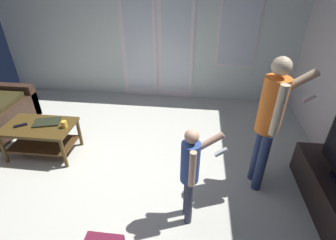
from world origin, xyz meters
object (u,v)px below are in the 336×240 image
object	(u,v)px
cup_near_edge	(64,124)
coffee_table	(41,133)
tv_remote_black	(21,125)
laptop_closed	(47,122)
tv_stand	(334,200)
person_child	(191,169)
person_adult	(271,116)

from	to	relation	value
cup_near_edge	coffee_table	bearing A→B (deg)	179.08
cup_near_edge	tv_remote_black	world-z (taller)	cup_near_edge
laptop_closed	tv_remote_black	size ratio (longest dim) A/B	2.08
coffee_table	tv_stand	size ratio (longest dim) A/B	0.63
tv_stand	cup_near_edge	size ratio (longest dim) A/B	15.24
coffee_table	person_child	bearing A→B (deg)	-21.98
coffee_table	laptop_closed	size ratio (longest dim) A/B	2.74
person_adult	person_child	world-z (taller)	person_adult
person_adult	cup_near_edge	bearing A→B (deg)	174.55
person_adult	tv_stand	bearing A→B (deg)	-26.94
person_child	tv_stand	bearing A→B (deg)	8.63
coffee_table	person_child	size ratio (longest dim) A/B	0.83
coffee_table	tv_remote_black	bearing A→B (deg)	-168.64
tv_stand	laptop_closed	bearing A→B (deg)	169.03
person_adult	laptop_closed	distance (m)	3.00
coffee_table	person_adult	bearing A→B (deg)	-4.84
coffee_table	tv_remote_black	xyz separation A→B (m)	(-0.23, -0.05, 0.15)
person_child	laptop_closed	size ratio (longest dim) A/B	3.32
coffee_table	tv_remote_black	size ratio (longest dim) A/B	5.71
laptop_closed	cup_near_edge	size ratio (longest dim) A/B	3.51
coffee_table	tv_remote_black	world-z (taller)	tv_remote_black
tv_stand	laptop_closed	world-z (taller)	laptop_closed
person_child	cup_near_edge	bearing A→B (deg)	153.80
person_adult	cup_near_edge	world-z (taller)	person_adult
tv_stand	person_child	bearing A→B (deg)	-171.37
person_child	coffee_table	bearing A→B (deg)	158.02
coffee_table	laptop_closed	bearing A→B (deg)	38.81
tv_stand	tv_remote_black	size ratio (longest dim) A/B	9.05
coffee_table	cup_near_edge	size ratio (longest dim) A/B	9.62
tv_stand	coffee_table	bearing A→B (deg)	170.38
laptop_closed	tv_remote_black	bearing A→B (deg)	-175.59
tv_stand	person_adult	distance (m)	1.16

